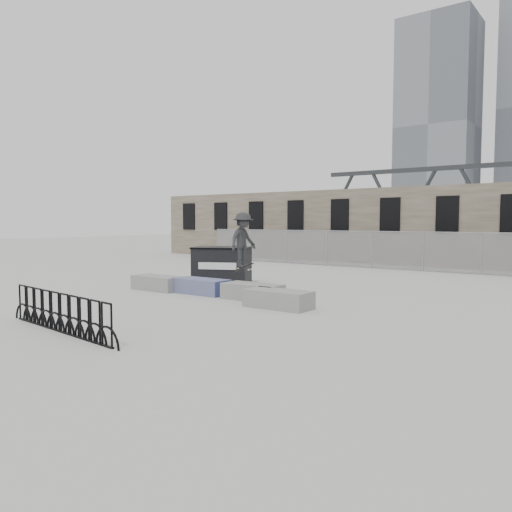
{
  "coord_description": "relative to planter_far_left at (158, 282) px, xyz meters",
  "views": [
    {
      "loc": [
        10.92,
        -12.77,
        2.54
      ],
      "look_at": [
        0.35,
        1.51,
        1.3
      ],
      "focal_mm": 35.0,
      "sensor_mm": 36.0,
      "label": 1
    }
  ],
  "objects": [
    {
      "name": "ground",
      "position": [
        2.9,
        0.21,
        -0.28
      ],
      "size": [
        120.0,
        120.0,
        0.0
      ],
      "primitive_type": "plane",
      "color": "#B1B0AC",
      "rests_on": "ground"
    },
    {
      "name": "stone_wall",
      "position": [
        2.9,
        16.45,
        1.97
      ],
      "size": [
        36.0,
        2.58,
        4.5
      ],
      "color": "#68604C",
      "rests_on": "ground"
    },
    {
      "name": "chainlink_fence",
      "position": [
        2.9,
        12.71,
        0.75
      ],
      "size": [
        22.06,
        0.06,
        2.02
      ],
      "color": "gray",
      "rests_on": "ground"
    },
    {
      "name": "planter_far_left",
      "position": [
        0.0,
        0.0,
        0.0
      ],
      "size": [
        2.0,
        0.9,
        0.52
      ],
      "color": "gray",
      "rests_on": "ground"
    },
    {
      "name": "planter_center_left",
      "position": [
        1.96,
        0.26,
        0.0
      ],
      "size": [
        2.0,
        0.9,
        0.52
      ],
      "color": "navy",
      "rests_on": "ground"
    },
    {
      "name": "planter_center_right",
      "position": [
        4.21,
        0.23,
        0.0
      ],
      "size": [
        2.0,
        0.9,
        0.52
      ],
      "color": "gray",
      "rests_on": "ground"
    },
    {
      "name": "planter_offset",
      "position": [
        5.72,
        -0.52,
        0.0
      ],
      "size": [
        2.0,
        0.9,
        0.52
      ],
      "color": "gray",
      "rests_on": "ground"
    },
    {
      "name": "dumpster",
      "position": [
        0.65,
        2.9,
        0.47
      ],
      "size": [
        2.64,
        2.2,
        1.5
      ],
      "rotation": [
        0.0,
        0.0,
        0.43
      ],
      "color": "black",
      "rests_on": "ground"
    },
    {
      "name": "bike_rack",
      "position": [
        3.49,
        -6.16,
        0.15
      ],
      "size": [
        4.92,
        0.59,
        0.9
      ],
      "rotation": [
        0.0,
        0.0,
        -0.11
      ],
      "color": "black",
      "rests_on": "ground"
    },
    {
      "name": "skateboarder",
      "position": [
        3.45,
        0.72,
        1.63
      ],
      "size": [
        0.76,
        1.2,
        2.04
      ],
      "rotation": [
        0.0,
        0.0,
        1.56
      ],
      "color": "#2A2B2D",
      "rests_on": "ground"
    }
  ]
}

